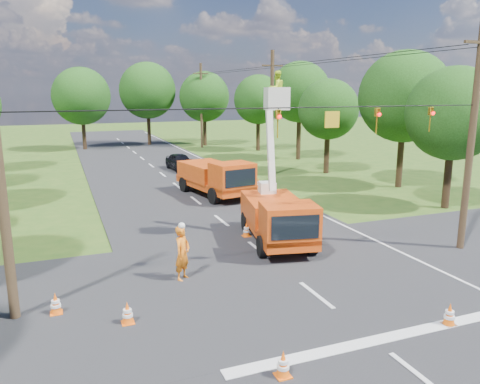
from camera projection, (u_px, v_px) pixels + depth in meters
name	position (u px, v px, depth m)	size (l,w,h in m)	color
ground	(177.00, 186.00, 34.23)	(140.00, 140.00, 0.00)	#2E5118
road_main	(177.00, 186.00, 34.23)	(12.00, 100.00, 0.06)	black
road_cross	(290.00, 275.00, 17.84)	(56.00, 10.00, 0.07)	black
stop_bar	(374.00, 342.00, 13.10)	(9.00, 0.45, 0.02)	silver
edge_line	(248.00, 181.00, 36.21)	(0.12, 90.00, 0.02)	silver
bucket_truck	(277.00, 209.00, 21.27)	(3.47, 6.51, 7.74)	#DE4A0F
second_truck	(216.00, 177.00, 30.75)	(3.65, 7.03, 2.51)	#DE4A0F
ground_worker	(182.00, 253.00, 17.20)	(0.75, 0.49, 2.06)	orange
distant_car	(180.00, 162.00, 40.95)	(1.74, 4.32, 1.47)	black
traffic_cone_0	(283.00, 364.00, 11.42)	(0.38, 0.38, 0.71)	#FF600D
traffic_cone_1	(449.00, 315.00, 13.94)	(0.38, 0.38, 0.71)	#FF600D
traffic_cone_2	(246.00, 230.00, 22.39)	(0.38, 0.38, 0.71)	#FF600D
traffic_cone_3	(263.00, 213.00, 25.51)	(0.38, 0.38, 0.71)	#FF600D
traffic_cone_4	(127.00, 313.00, 14.04)	(0.38, 0.38, 0.71)	#FF600D
traffic_cone_5	(56.00, 304.00, 14.65)	(0.38, 0.38, 0.71)	#FF600D
traffic_cone_7	(258.00, 183.00, 33.48)	(0.38, 0.38, 0.71)	#FF600D
pole_right_near	(472.00, 134.00, 19.75)	(1.80, 0.30, 10.00)	#4C3823
pole_right_mid	(272.00, 113.00, 37.96)	(1.80, 0.30, 10.00)	#4C3823
pole_right_far	(201.00, 105.00, 56.17)	(1.80, 0.30, 10.00)	#4C3823
pole_left	(0.00, 175.00, 13.52)	(0.30, 0.30, 9.00)	#4C3823
signal_span	(347.00, 118.00, 17.36)	(18.00, 0.29, 1.07)	black
tree_right_a	(454.00, 114.00, 26.88)	(5.40, 5.40, 8.28)	#382616
tree_right_b	(405.00, 97.00, 32.69)	(6.40, 6.40, 9.65)	#382616
tree_right_c	(328.00, 110.00, 38.67)	(5.00, 5.00, 7.83)	#382616
tree_right_d	(300.00, 92.00, 46.22)	(6.00, 6.00, 9.70)	#382616
tree_right_e	(258.00, 100.00, 53.34)	(5.60, 5.60, 8.63)	#382616
tree_far_a	(81.00, 96.00, 53.90)	(6.60, 6.60, 9.50)	#382616
tree_far_b	(147.00, 91.00, 58.42)	(7.00, 7.00, 10.32)	#382616
tree_far_c	(204.00, 97.00, 58.14)	(6.20, 6.20, 9.18)	#382616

